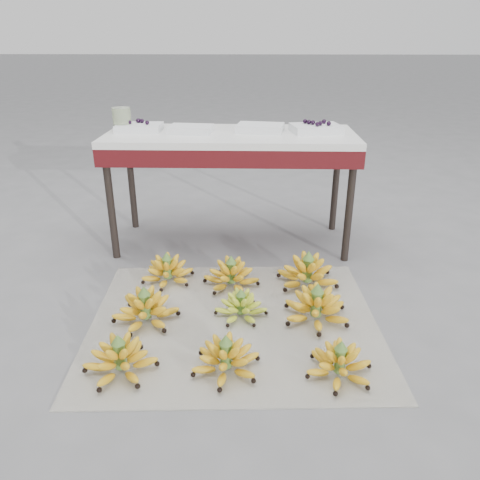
{
  "coord_description": "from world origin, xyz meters",
  "views": [
    {
      "loc": [
        0.13,
        -1.7,
        1.17
      ],
      "look_at": [
        0.07,
        0.36,
        0.25
      ],
      "focal_mm": 35.0,
      "sensor_mm": 36.0,
      "label": 1
    }
  ],
  "objects_px": {
    "bunch_back_left": "(168,271)",
    "tray_far_right": "(316,128)",
    "bunch_back_right": "(307,273)",
    "glass_jar": "(122,119)",
    "vendor_table": "(231,146)",
    "tray_left": "(191,129)",
    "bunch_mid_left": "(146,309)",
    "tray_right": "(260,128)",
    "bunch_back_center": "(231,275)",
    "tray_far_left": "(139,127)",
    "bunch_mid_center": "(241,307)",
    "bunch_front_right": "(340,364)",
    "bunch_front_center": "(226,358)",
    "bunch_mid_right": "(316,307)",
    "newspaper_mat": "(234,322)",
    "bunch_front_left": "(120,359)"
  },
  "relations": [
    {
      "from": "newspaper_mat",
      "to": "tray_right",
      "type": "xyz_separation_m",
      "value": [
        0.11,
        0.91,
        0.68
      ]
    },
    {
      "from": "tray_far_right",
      "to": "vendor_table",
      "type": "bearing_deg",
      "value": -177.27
    },
    {
      "from": "bunch_back_left",
      "to": "tray_far_right",
      "type": "xyz_separation_m",
      "value": [
        0.78,
        0.53,
        0.63
      ]
    },
    {
      "from": "vendor_table",
      "to": "tray_left",
      "type": "distance_m",
      "value": 0.24
    },
    {
      "from": "vendor_table",
      "to": "tray_far_left",
      "type": "distance_m",
      "value": 0.53
    },
    {
      "from": "vendor_table",
      "to": "tray_far_left",
      "type": "relative_size",
      "value": 5.6
    },
    {
      "from": "bunch_back_right",
      "to": "glass_jar",
      "type": "relative_size",
      "value": 3.11
    },
    {
      "from": "bunch_mid_center",
      "to": "tray_far_right",
      "type": "distance_m",
      "value": 1.13
    },
    {
      "from": "bunch_back_right",
      "to": "vendor_table",
      "type": "bearing_deg",
      "value": 149.97
    },
    {
      "from": "bunch_front_left",
      "to": "bunch_mid_left",
      "type": "bearing_deg",
      "value": 91.95
    },
    {
      "from": "bunch_mid_center",
      "to": "bunch_back_left",
      "type": "height_order",
      "value": "bunch_back_left"
    },
    {
      "from": "bunch_back_right",
      "to": "tray_far_left",
      "type": "xyz_separation_m",
      "value": [
        -0.92,
        0.57,
        0.62
      ]
    },
    {
      "from": "bunch_front_center",
      "to": "bunch_front_right",
      "type": "relative_size",
      "value": 1.24
    },
    {
      "from": "vendor_table",
      "to": "tray_right",
      "type": "xyz_separation_m",
      "value": [
        0.16,
        0.04,
        0.1
      ]
    },
    {
      "from": "bunch_back_left",
      "to": "bunch_back_right",
      "type": "height_order",
      "value": "bunch_back_right"
    },
    {
      "from": "bunch_front_right",
      "to": "tray_right",
      "type": "relative_size",
      "value": 0.93
    },
    {
      "from": "bunch_front_center",
      "to": "tray_far_right",
      "type": "relative_size",
      "value": 1.1
    },
    {
      "from": "bunch_front_right",
      "to": "bunch_mid_right",
      "type": "relative_size",
      "value": 0.81
    },
    {
      "from": "tray_right",
      "to": "glass_jar",
      "type": "height_order",
      "value": "glass_jar"
    },
    {
      "from": "tray_far_left",
      "to": "tray_left",
      "type": "distance_m",
      "value": 0.3
    },
    {
      "from": "bunch_back_right",
      "to": "tray_right",
      "type": "height_order",
      "value": "tray_right"
    },
    {
      "from": "vendor_table",
      "to": "glass_jar",
      "type": "relative_size",
      "value": 10.76
    },
    {
      "from": "vendor_table",
      "to": "tray_left",
      "type": "xyz_separation_m",
      "value": [
        -0.22,
        -0.0,
        0.09
      ]
    },
    {
      "from": "bunch_mid_right",
      "to": "glass_jar",
      "type": "bearing_deg",
      "value": 134.2
    },
    {
      "from": "bunch_back_center",
      "to": "bunch_back_left",
      "type": "bearing_deg",
      "value": -178.77
    },
    {
      "from": "bunch_mid_right",
      "to": "bunch_back_center",
      "type": "distance_m",
      "value": 0.49
    },
    {
      "from": "bunch_back_center",
      "to": "bunch_front_right",
      "type": "bearing_deg",
      "value": -48.57
    },
    {
      "from": "bunch_mid_left",
      "to": "bunch_back_left",
      "type": "relative_size",
      "value": 0.97
    },
    {
      "from": "bunch_mid_center",
      "to": "tray_far_left",
      "type": "xyz_separation_m",
      "value": [
        -0.6,
        0.86,
        0.63
      ]
    },
    {
      "from": "bunch_mid_left",
      "to": "tray_far_right",
      "type": "relative_size",
      "value": 1.06
    },
    {
      "from": "bunch_front_right",
      "to": "bunch_mid_right",
      "type": "xyz_separation_m",
      "value": [
        -0.04,
        0.37,
        0.01
      ]
    },
    {
      "from": "bunch_front_center",
      "to": "tray_right",
      "type": "bearing_deg",
      "value": 67.81
    },
    {
      "from": "bunch_front_left",
      "to": "glass_jar",
      "type": "height_order",
      "value": "glass_jar"
    },
    {
      "from": "tray_far_left",
      "to": "glass_jar",
      "type": "height_order",
      "value": "glass_jar"
    },
    {
      "from": "bunch_front_right",
      "to": "bunch_back_center",
      "type": "relative_size",
      "value": 0.84
    },
    {
      "from": "bunch_mid_center",
      "to": "glass_jar",
      "type": "bearing_deg",
      "value": 153.02
    },
    {
      "from": "bunch_back_left",
      "to": "tray_left",
      "type": "xyz_separation_m",
      "value": [
        0.08,
        0.51,
        0.62
      ]
    },
    {
      "from": "tray_far_left",
      "to": "glass_jar",
      "type": "xyz_separation_m",
      "value": [
        -0.09,
        0.0,
        0.04
      ]
    },
    {
      "from": "bunch_mid_right",
      "to": "bunch_mid_left",
      "type": "bearing_deg",
      "value": 177.65
    },
    {
      "from": "bunch_mid_left",
      "to": "bunch_back_center",
      "type": "relative_size",
      "value": 1.01
    },
    {
      "from": "bunch_front_right",
      "to": "tray_far_left",
      "type": "height_order",
      "value": "tray_far_left"
    },
    {
      "from": "bunch_back_left",
      "to": "tray_far_right",
      "type": "bearing_deg",
      "value": 18.89
    },
    {
      "from": "bunch_front_center",
      "to": "bunch_back_center",
      "type": "xyz_separation_m",
      "value": [
        -0.01,
        0.65,
        0.0
      ]
    },
    {
      "from": "bunch_front_center",
      "to": "bunch_back_right",
      "type": "height_order",
      "value": "bunch_back_right"
    },
    {
      "from": "bunch_back_left",
      "to": "tray_right",
      "type": "relative_size",
      "value": 1.16
    },
    {
      "from": "bunch_front_center",
      "to": "tray_far_left",
      "type": "distance_m",
      "value": 1.49
    },
    {
      "from": "newspaper_mat",
      "to": "bunch_back_center",
      "type": "height_order",
      "value": "bunch_back_center"
    },
    {
      "from": "bunch_mid_left",
      "to": "glass_jar",
      "type": "distance_m",
      "value": 1.17
    },
    {
      "from": "bunch_mid_center",
      "to": "bunch_mid_right",
      "type": "height_order",
      "value": "bunch_mid_right"
    },
    {
      "from": "bunch_back_left",
      "to": "bunch_back_right",
      "type": "bearing_deg",
      "value": -17.19
    }
  ]
}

